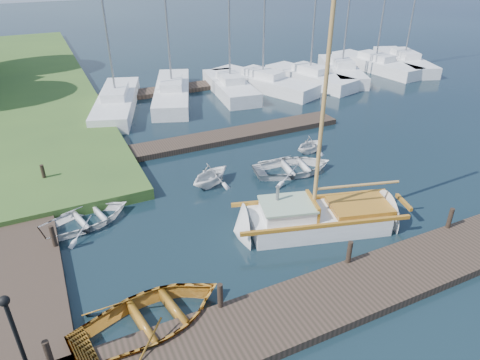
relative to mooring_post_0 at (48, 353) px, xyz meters
name	(u,v)px	position (x,y,z in m)	size (l,w,h in m)	color
ground	(240,206)	(7.50, 5.00, -0.70)	(160.00, 160.00, 0.00)	black
near_dock	(327,300)	(7.50, -1.00, -0.55)	(18.00, 2.20, 0.30)	#2E251B
left_dock	(23,226)	(-0.50, 7.00, -0.55)	(2.20, 18.00, 0.30)	#2E251B
far_dock	(222,137)	(9.50, 11.50, -0.55)	(14.00, 1.60, 0.30)	#2E251B
pontoon	(267,77)	(17.50, 21.00, -0.55)	(30.00, 1.60, 0.30)	#2E251B
mooring_post_0	(48,353)	(0.00, 0.00, 0.00)	(0.16, 0.16, 0.80)	black
mooring_post_1	(220,295)	(4.50, 0.00, 0.00)	(0.16, 0.16, 0.80)	black
mooring_post_2	(349,252)	(9.00, 0.00, 0.00)	(0.16, 0.16, 0.80)	black
mooring_post_3	(450,218)	(13.50, 0.00, 0.00)	(0.16, 0.16, 0.80)	black
mooring_post_4	(53,236)	(0.50, 5.00, 0.00)	(0.16, 0.16, 0.80)	black
mooring_post_5	(43,173)	(0.50, 10.00, 0.00)	(0.16, 0.16, 0.80)	black
lamp_post	(13,326)	(-0.50, 0.00, 1.17)	(0.24, 0.24, 2.44)	black
sailboat	(322,219)	(9.62, 2.35, -0.36)	(7.41, 3.79, 9.83)	silver
dinghy	(151,315)	(2.60, 0.37, -0.25)	(3.08, 4.31, 0.89)	brown
tender_a	(86,216)	(1.72, 6.35, -0.36)	(2.36, 3.31, 0.69)	silver
tender_b	(211,173)	(7.11, 7.17, -0.12)	(1.90, 2.21, 1.16)	silver
tender_c	(293,165)	(10.96, 6.56, -0.32)	(2.65, 3.72, 0.77)	silver
tender_d	(311,143)	(12.99, 8.15, -0.21)	(1.61, 1.86, 0.98)	silver
marina_boat_0	(117,101)	(5.37, 18.91, -0.13)	(4.76, 8.94, 11.18)	silver
marina_boat_1	(172,91)	(9.24, 19.43, -0.13)	(5.08, 9.18, 11.00)	silver
marina_boat_2	(230,85)	(13.32, 18.86, -0.12)	(3.08, 7.42, 11.73)	silver
marina_boat_3	(263,81)	(15.97, 18.90, -0.12)	(5.36, 8.84, 12.79)	silver
marina_boat_4	(310,76)	(19.78, 18.45, -0.12)	(4.13, 7.76, 11.44)	silver
marina_boat_5	(342,69)	(23.21, 19.05, -0.13)	(5.16, 8.14, 11.13)	silver
marina_boat_6	(375,63)	(27.02, 19.47, -0.13)	(3.17, 8.48, 10.99)	silver
marina_boat_7	(404,60)	(30.01, 19.26, -0.13)	(4.86, 8.75, 11.26)	silver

